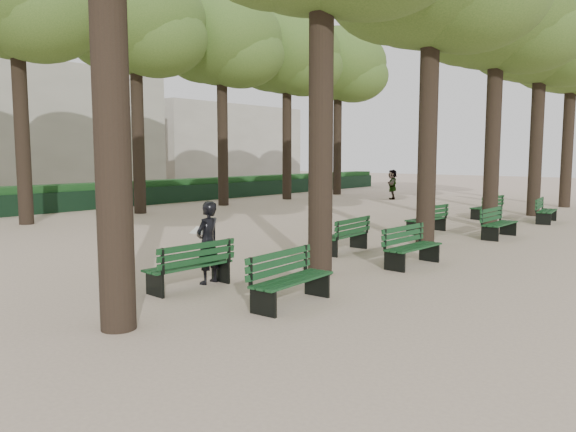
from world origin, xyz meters
The scene contains 23 objects.
ground centered at (0.00, 0.00, 0.00)m, with size 120.00×120.00×0.00m, color beige.
tree_central_3 centered at (1.50, 13.00, 7.65)m, with size 6.00×6.00×9.95m.
tree_central_4 centered at (1.50, 18.00, 7.65)m, with size 6.00×6.00×9.95m.
tree_central_5 centered at (1.50, 23.00, 7.65)m, with size 6.00×6.00×9.95m.
tree_far_2 centered at (-12.00, 8.00, 8.14)m, with size 6.00×6.00×10.45m.
tree_far_3 centered at (-12.00, 13.00, 8.14)m, with size 6.00×6.00×10.45m.
tree_far_4 centered at (-12.00, 18.00, 8.14)m, with size 6.00×6.00×10.45m.
tree_far_5 centered at (-12.00, 23.00, 8.14)m, with size 6.00×6.00×10.45m.
bench_left_0 centered at (0.37, 0.32, 0.27)m, with size 0.66×1.83×0.92m.
bench_left_1 centered at (0.37, 5.59, 0.27)m, with size 0.69×1.83×0.92m.
bench_left_2 centered at (0.37, 10.41, 0.27)m, with size 0.73×1.84×0.92m.
bench_left_3 centered at (0.37, 15.75, 0.27)m, with size 0.78×1.85×0.92m.
bench_right_0 centered at (2.63, 0.67, 0.27)m, with size 0.67×1.83×0.92m.
bench_right_1 centered at (2.63, 5.08, 0.27)m, with size 0.65×1.82×0.92m.
bench_right_2 centered at (2.63, 10.76, 0.27)m, with size 0.58×1.80×0.92m.
bench_right_3 centered at (2.63, 15.81, 0.27)m, with size 0.80×1.86×0.92m.
man_with_map centered at (0.31, 0.86, 0.83)m, with size 0.65×0.70×1.66m.
pedestrian_a centered at (-7.19, 25.79, 0.87)m, with size 0.85×0.35×1.75m, color #262628.
pedestrian_e centered at (-7.34, 21.83, 0.85)m, with size 1.58×0.34×1.70m, color #262628.
pedestrian_d centered at (-2.30, 24.04, 0.87)m, with size 0.85×0.35×1.73m, color #262628.
fence centered at (-15.00, 11.00, 0.45)m, with size 0.08×42.00×0.90m, color black.
hedge centered at (-15.70, 11.00, 0.60)m, with size 1.20×42.00×1.20m, color #16411A.
building_far centered at (-33.00, 30.00, 3.50)m, with size 12.00×16.00×7.00m, color #B7B2A3.
Camera 1 is at (8.61, -6.60, 2.59)m, focal length 35.00 mm.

